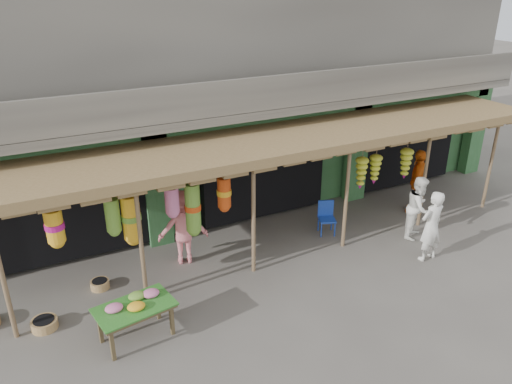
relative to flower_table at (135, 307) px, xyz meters
name	(u,v)px	position (x,y,z in m)	size (l,w,h in m)	color
ground	(304,251)	(4.46, 1.25, -0.68)	(80.00, 80.00, 0.00)	#514C47
building	(222,79)	(4.46, 6.12, 2.69)	(16.40, 6.80, 7.00)	gray
awning	(284,144)	(4.27, 2.05, 1.89)	(14.00, 2.70, 2.79)	brown
flower_table	(135,307)	(0.00, 0.00, 0.00)	(1.52, 1.05, 0.84)	brown
blue_chair	(326,216)	(5.49, 1.85, -0.20)	(0.54, 0.54, 0.87)	#1A3CA9
basket_mid	(44,324)	(-1.53, 1.06, -0.58)	(0.50, 0.50, 0.19)	#997244
basket_right	(100,284)	(-0.32, 1.94, -0.59)	(0.40, 0.40, 0.18)	olive
person_front	(431,226)	(6.89, -0.36, 0.20)	(0.64, 0.42, 1.75)	silver
person_right	(419,207)	(7.45, 0.61, 0.14)	(0.80, 0.62, 1.64)	white
person_vendor	(417,181)	(8.46, 1.75, 0.25)	(1.09, 0.45, 1.85)	orange
person_shopper	(183,227)	(1.70, 2.16, 0.22)	(1.17, 0.67, 1.81)	#E87A82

